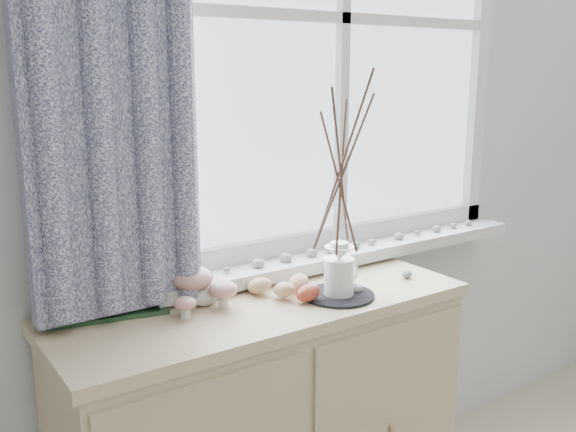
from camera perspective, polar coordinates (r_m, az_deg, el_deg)
The scene contains 7 objects.
botanical_book at distance 1.72m, azimuth -15.65°, elevation -4.96°, with size 0.36×0.13×0.25m, color #1E3E23, non-canonical shape.
toadstool_cluster at distance 1.78m, azimuth -7.97°, elevation -6.01°, with size 0.19×0.17×0.11m.
wooden_eggs at distance 1.85m, azimuth -0.05°, elevation -6.37°, with size 0.17×0.18×0.07m.
songbird_figurine at distance 1.80m, azimuth -7.36°, elevation -7.01°, with size 0.11×0.05×0.06m, color beige, non-canonical shape.
crocheted_doily at distance 1.87m, azimuth 4.52°, elevation -7.03°, with size 0.21×0.21×0.01m, color black.
twig_pitcher at distance 1.77m, azimuth 4.74°, elevation 4.30°, with size 0.30×0.30×0.65m.
sideboard_pebbles at distance 1.99m, azimuth 5.38°, elevation -5.54°, with size 0.33×0.23×0.02m.
Camera 1 is at (-1.05, 0.30, 1.49)m, focal length 40.00 mm.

